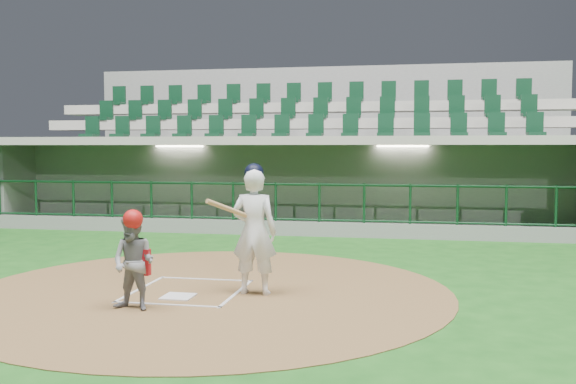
# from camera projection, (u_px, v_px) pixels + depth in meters

# --- Properties ---
(ground) EXTENTS (120.00, 120.00, 0.00)m
(ground) POSITION_uv_depth(u_px,v_px,m) (195.00, 287.00, 9.80)
(ground) COLOR #174F16
(ground) RESTS_ON ground
(dirt_circle) EXTENTS (7.20, 7.20, 0.01)m
(dirt_circle) POSITION_uv_depth(u_px,v_px,m) (209.00, 291.00, 9.55)
(dirt_circle) COLOR brown
(dirt_circle) RESTS_ON ground
(home_plate) EXTENTS (0.43, 0.43, 0.02)m
(home_plate) POSITION_uv_depth(u_px,v_px,m) (178.00, 297.00, 9.11)
(home_plate) COLOR silver
(home_plate) RESTS_ON dirt_circle
(batter_box_chalk) EXTENTS (1.55, 1.80, 0.01)m
(batter_box_chalk) POSITION_uv_depth(u_px,v_px,m) (188.00, 291.00, 9.51)
(batter_box_chalk) COLOR silver
(batter_box_chalk) RESTS_ON ground
(dugout_structure) EXTENTS (16.40, 3.70, 3.00)m
(dugout_structure) POSITION_uv_depth(u_px,v_px,m) (294.00, 191.00, 17.39)
(dugout_structure) COLOR slate
(dugout_structure) RESTS_ON ground
(seating_deck) EXTENTS (17.00, 6.72, 5.15)m
(seating_deck) POSITION_uv_depth(u_px,v_px,m) (308.00, 170.00, 20.38)
(seating_deck) COLOR gray
(seating_deck) RESTS_ON ground
(batter) EXTENTS (0.88, 0.87, 1.90)m
(batter) POSITION_uv_depth(u_px,v_px,m) (254.00, 229.00, 9.26)
(batter) COLOR white
(batter) RESTS_ON dirt_circle
(catcher) EXTENTS (0.66, 0.55, 1.32)m
(catcher) POSITION_uv_depth(u_px,v_px,m) (134.00, 261.00, 8.38)
(catcher) COLOR gray
(catcher) RESTS_ON dirt_circle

